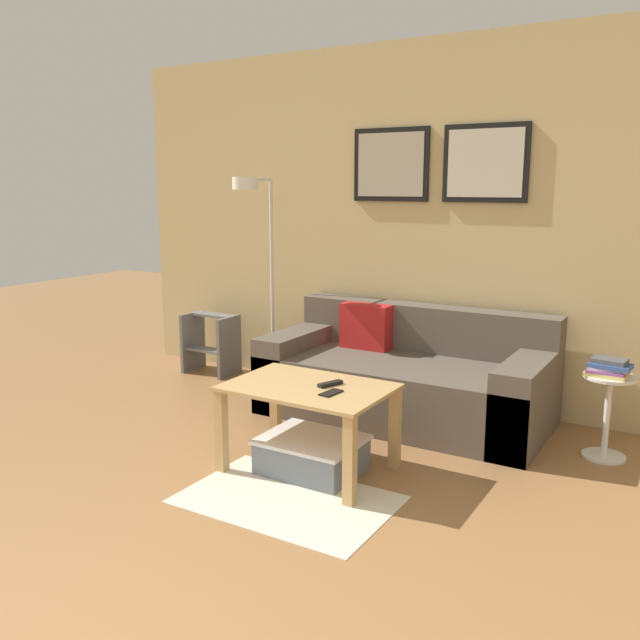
% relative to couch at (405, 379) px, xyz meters
% --- Properties ---
extents(wall_back, '(5.60, 0.09, 2.55)m').
position_rel_couch_xyz_m(wall_back, '(0.16, 0.47, 1.02)').
color(wall_back, tan).
rests_on(wall_back, ground_plane).
extents(area_rug, '(1.05, 0.69, 0.01)m').
position_rel_couch_xyz_m(area_rug, '(0.01, -1.46, -0.26)').
color(area_rug, beige).
rests_on(area_rug, ground_plane).
extents(couch, '(1.89, 0.89, 0.73)m').
position_rel_couch_xyz_m(couch, '(0.00, 0.00, 0.00)').
color(couch, brown).
rests_on(couch, ground_plane).
extents(coffee_table, '(0.88, 0.60, 0.49)m').
position_rel_couch_xyz_m(coffee_table, '(-0.10, -1.09, 0.13)').
color(coffee_table, tan).
rests_on(coffee_table, ground_plane).
extents(storage_bin, '(0.54, 0.44, 0.20)m').
position_rel_couch_xyz_m(storage_bin, '(-0.07, -1.10, -0.17)').
color(storage_bin, slate).
rests_on(storage_bin, ground_plane).
extents(floor_lamp, '(0.24, 0.54, 1.62)m').
position_rel_couch_xyz_m(floor_lamp, '(-1.27, 0.08, 0.83)').
color(floor_lamp, silver).
rests_on(floor_lamp, ground_plane).
extents(side_table, '(0.29, 0.29, 0.50)m').
position_rel_couch_xyz_m(side_table, '(1.29, -0.06, 0.03)').
color(side_table, silver).
rests_on(side_table, ground_plane).
extents(book_stack, '(0.25, 0.19, 0.10)m').
position_rel_couch_xyz_m(book_stack, '(1.28, -0.08, 0.28)').
color(book_stack, '#D8C666').
rests_on(book_stack, side_table).
extents(remote_control, '(0.09, 0.15, 0.02)m').
position_rel_couch_xyz_m(remote_control, '(0.00, -1.03, 0.23)').
color(remote_control, black).
rests_on(remote_control, coffee_table).
extents(cell_phone, '(0.08, 0.15, 0.01)m').
position_rel_couch_xyz_m(cell_phone, '(0.08, -1.15, 0.23)').
color(cell_phone, black).
rests_on(cell_phone, coffee_table).
extents(step_stool, '(0.42, 0.29, 0.50)m').
position_rel_couch_xyz_m(step_stool, '(-1.85, 0.18, 0.00)').
color(step_stool, slate).
rests_on(step_stool, ground_plane).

